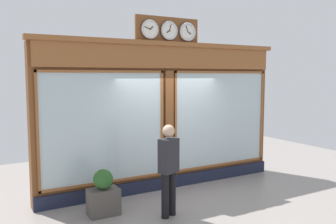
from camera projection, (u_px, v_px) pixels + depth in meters
shop_facade at (165, 115)px, 8.09m from camera, size 5.97×0.42×3.83m
pedestrian at (169, 166)px, 6.42m from camera, size 0.42×0.34×1.69m
planter_box at (104, 202)px, 6.55m from camera, size 0.56×0.36×0.49m
planter_shrub at (103, 179)px, 6.51m from camera, size 0.37×0.37×0.37m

